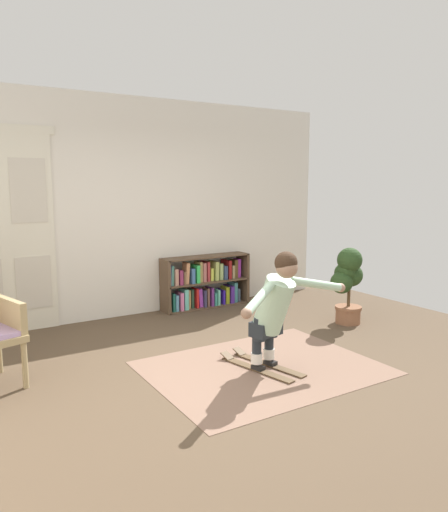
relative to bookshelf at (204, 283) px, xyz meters
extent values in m
plane|color=brown|center=(-0.94, -2.39, -0.35)|extent=(7.20, 7.20, 0.00)
cube|color=silver|center=(-0.94, 0.21, 1.10)|extent=(6.00, 0.10, 2.90)
cube|color=beige|center=(-2.29, 0.15, 0.83)|extent=(0.55, 0.04, 2.35)
cube|color=beige|center=(-2.29, 0.13, 1.34)|extent=(0.41, 0.01, 0.76)
cube|color=beige|center=(-2.29, 0.13, 0.24)|extent=(0.41, 0.01, 0.64)
cube|color=#7E5F4F|center=(-0.67, -2.35, -0.34)|extent=(2.17, 1.69, 0.01)
cube|color=brown|center=(-0.62, 0.00, 0.03)|extent=(0.04, 0.30, 0.75)
cube|color=brown|center=(0.67, 0.00, 0.03)|extent=(0.04, 0.30, 0.75)
cube|color=brown|center=(0.03, 0.00, -0.34)|extent=(1.29, 0.30, 0.02)
cube|color=brown|center=(0.03, 0.00, 0.03)|extent=(1.29, 0.30, 0.02)
cube|color=brown|center=(0.03, 0.00, 0.39)|extent=(1.29, 0.30, 0.02)
cube|color=brown|center=(-0.58, 0.02, -0.21)|extent=(0.04, 0.21, 0.24)
cube|color=#1B5A4D|center=(-0.53, 0.00, -0.20)|extent=(0.03, 0.21, 0.25)
cube|color=#5B97B7|center=(-0.48, 0.00, -0.22)|extent=(0.04, 0.23, 0.23)
cube|color=pink|center=(-0.41, -0.02, -0.20)|extent=(0.05, 0.20, 0.25)
cube|color=#69CBBA|center=(-0.34, -0.01, -0.18)|extent=(0.06, 0.21, 0.29)
cube|color=tan|center=(-0.27, 0.02, -0.19)|extent=(0.03, 0.18, 0.27)
cube|color=#2A4C36|center=(-0.22, 0.01, -0.19)|extent=(0.04, 0.14, 0.27)
cube|color=red|center=(-0.16, -0.02, -0.19)|extent=(0.03, 0.18, 0.28)
cube|color=#B447CE|center=(-0.09, 0.00, -0.20)|extent=(0.07, 0.14, 0.27)
cube|color=#3A3A5A|center=(-0.04, 0.00, -0.21)|extent=(0.03, 0.23, 0.24)
cube|color=#81594B|center=(0.02, -0.01, -0.20)|extent=(0.03, 0.17, 0.26)
cube|color=#662E7C|center=(0.08, -0.02, -0.19)|extent=(0.04, 0.22, 0.27)
cube|color=teal|center=(0.13, 0.00, -0.24)|extent=(0.04, 0.24, 0.19)
cube|color=#69CFB1|center=(0.19, -0.01, -0.22)|extent=(0.03, 0.21, 0.23)
cube|color=#4A2E59|center=(0.24, 0.01, -0.24)|extent=(0.03, 0.14, 0.18)
cube|color=#361EA6|center=(0.28, 0.01, -0.23)|extent=(0.03, 0.23, 0.21)
cube|color=olive|center=(0.34, -0.02, -0.21)|extent=(0.06, 0.17, 0.25)
cube|color=#48268B|center=(0.42, 0.00, -0.20)|extent=(0.06, 0.23, 0.25)
cube|color=teal|center=(0.49, 0.01, -0.18)|extent=(0.05, 0.22, 0.30)
cube|color=#455570|center=(0.56, 0.01, -0.23)|extent=(0.04, 0.15, 0.19)
cube|color=slate|center=(-0.58, 0.01, 0.18)|extent=(0.04, 0.19, 0.29)
cube|color=#559C8D|center=(-0.53, 0.02, 0.17)|extent=(0.04, 0.19, 0.27)
cube|color=tan|center=(-0.49, -0.01, 0.15)|extent=(0.05, 0.20, 0.23)
cube|color=#872D54|center=(-0.42, -0.02, 0.14)|extent=(0.05, 0.20, 0.21)
cube|color=brown|center=(-0.36, 0.00, 0.13)|extent=(0.03, 0.24, 0.19)
cube|color=tan|center=(-0.31, -0.02, 0.18)|extent=(0.07, 0.15, 0.30)
cube|color=#3C6499|center=(-0.23, 0.00, 0.14)|extent=(0.05, 0.24, 0.21)
cube|color=green|center=(-0.15, -0.02, 0.16)|extent=(0.05, 0.21, 0.25)
cube|color=#A48651|center=(-0.09, 0.00, 0.18)|extent=(0.04, 0.18, 0.29)
cube|color=#AB635D|center=(-0.04, 0.00, 0.17)|extent=(0.05, 0.18, 0.27)
cube|color=#A33336|center=(0.03, 0.02, 0.18)|extent=(0.04, 0.20, 0.28)
cube|color=#C2CC4A|center=(0.09, 0.00, 0.13)|extent=(0.05, 0.16, 0.19)
cube|color=#A5B45E|center=(0.17, 0.01, 0.17)|extent=(0.06, 0.20, 0.27)
cube|color=#9BB76E|center=(0.25, 0.02, 0.16)|extent=(0.05, 0.21, 0.24)
cube|color=navy|center=(0.31, -0.01, 0.14)|extent=(0.06, 0.18, 0.20)
cube|color=maroon|center=(0.39, 0.02, 0.17)|extent=(0.05, 0.24, 0.27)
cube|color=#95805C|center=(0.44, 0.00, 0.13)|extent=(0.04, 0.20, 0.20)
cube|color=#503F1D|center=(0.51, 0.00, 0.17)|extent=(0.05, 0.16, 0.27)
cube|color=purple|center=(0.57, 0.01, 0.17)|extent=(0.05, 0.14, 0.28)
cylinder|color=tan|center=(-2.71, -1.63, -0.14)|extent=(0.06, 0.06, 0.42)
cube|color=tan|center=(-2.78, -1.38, 0.27)|extent=(0.21, 0.55, 0.28)
cylinder|color=brown|center=(1.17, -1.68, -0.24)|extent=(0.31, 0.31, 0.22)
cylinder|color=brown|center=(1.17, -1.68, -0.15)|extent=(0.34, 0.34, 0.04)
cylinder|color=#4C3823|center=(1.17, -1.68, 0.05)|extent=(0.04, 0.04, 0.36)
sphere|color=#253F1C|center=(1.11, -1.69, 0.34)|extent=(0.22, 0.22, 0.22)
sphere|color=#253F1C|center=(1.04, -1.68, 0.20)|extent=(0.28, 0.28, 0.28)
sphere|color=#253F1C|center=(1.19, -1.58, 0.29)|extent=(0.27, 0.27, 0.27)
sphere|color=#253F1C|center=(1.13, -1.71, 0.48)|extent=(0.31, 0.31, 0.31)
sphere|color=#253F1C|center=(1.22, -1.66, 0.27)|extent=(0.29, 0.29, 0.29)
cube|color=brown|center=(-0.76, -2.37, -0.33)|extent=(0.28, 0.86, 0.01)
cube|color=brown|center=(-0.85, -1.98, -0.30)|extent=(0.11, 0.13, 0.06)
cube|color=black|center=(-0.76, -2.39, -0.31)|extent=(0.11, 0.13, 0.04)
cube|color=brown|center=(-0.58, -2.33, -0.33)|extent=(0.28, 0.86, 0.01)
cube|color=brown|center=(-0.67, -1.94, -0.30)|extent=(0.11, 0.13, 0.06)
cube|color=black|center=(-0.58, -2.35, -0.31)|extent=(0.11, 0.13, 0.04)
cylinder|color=white|center=(-0.76, -2.37, -0.22)|extent=(0.13, 0.13, 0.10)
cylinder|color=#1F252C|center=(-0.76, -2.37, -0.02)|extent=(0.11, 0.11, 0.30)
cylinder|color=#1F252C|center=(-0.75, -2.40, 0.07)|extent=(0.13, 0.13, 0.22)
cylinder|color=white|center=(-0.58, -2.33, -0.22)|extent=(0.13, 0.13, 0.10)
cylinder|color=#1F252C|center=(-0.58, -2.33, -0.02)|extent=(0.11, 0.11, 0.30)
cylinder|color=#1F252C|center=(-0.58, -2.36, 0.07)|extent=(0.13, 0.13, 0.22)
cube|color=#1F252C|center=(-0.66, -2.38, 0.06)|extent=(0.33, 0.24, 0.14)
cylinder|color=#A9CEAE|center=(-0.64, -2.47, 0.31)|extent=(0.37, 0.49, 0.58)
sphere|color=#9A735C|center=(-0.61, -2.62, 0.68)|extent=(0.24, 0.24, 0.20)
sphere|color=#382619|center=(-0.61, -2.61, 0.72)|extent=(0.25, 0.25, 0.21)
cylinder|color=#A9CEAE|center=(-1.01, -2.75, 0.47)|extent=(0.53, 0.39, 0.20)
sphere|color=#9A735C|center=(-1.25, -2.90, 0.41)|extent=(0.11, 0.11, 0.09)
cylinder|color=#A9CEAE|center=(-0.20, -2.56, 0.47)|extent=(0.59, 0.16, 0.20)
sphere|color=#9A735C|center=(0.08, -2.60, 0.41)|extent=(0.11, 0.11, 0.09)
camera|label=1|loc=(-3.36, -5.99, 1.44)|focal=34.09mm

